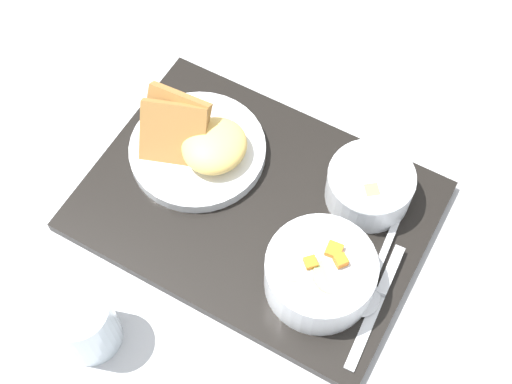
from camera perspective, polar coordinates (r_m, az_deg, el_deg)
ground_plane at (r=0.96m, az=0.00°, el=-1.39°), size 4.00×4.00×0.00m
serving_tray at (r=0.95m, az=0.00°, el=-1.15°), size 0.47×0.35×0.02m
bowl_salad at (r=0.87m, az=5.15°, el=-6.46°), size 0.14×0.14×0.07m
bowl_soup at (r=0.93m, az=9.10°, el=0.61°), size 0.11×0.11×0.05m
plate_main at (r=0.97m, az=-4.68°, el=3.77°), size 0.19×0.19×0.08m
knife at (r=0.90m, az=10.19°, el=-7.44°), size 0.03×0.17×0.01m
spoon at (r=0.90m, az=9.14°, el=-7.40°), size 0.05×0.15×0.01m
glass_water at (r=0.87m, az=-13.48°, el=-10.31°), size 0.07×0.07×0.10m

